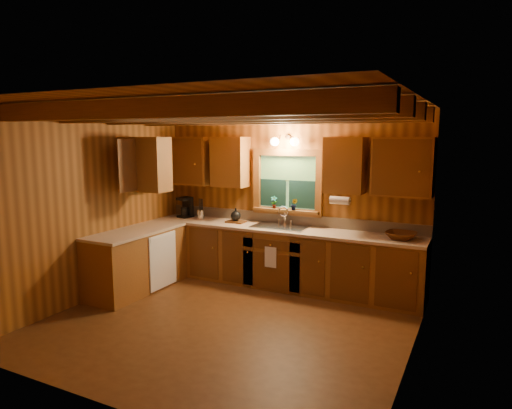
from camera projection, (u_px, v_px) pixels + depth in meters
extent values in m
plane|color=#532F14|center=(226.00, 324.00, 5.48)|extent=(4.20, 4.20, 0.00)
plane|color=brown|center=(224.00, 104.00, 5.09)|extent=(4.20, 4.20, 0.00)
plane|color=brown|center=(288.00, 198.00, 6.97)|extent=(4.20, 0.00, 4.20)
plane|color=brown|center=(104.00, 256.00, 3.61)|extent=(4.20, 0.00, 4.20)
plane|color=brown|center=(93.00, 206.00, 6.22)|extent=(0.00, 3.80, 3.80)
plane|color=brown|center=(414.00, 235.00, 4.36)|extent=(0.00, 3.80, 3.80)
cube|color=brown|center=(156.00, 108.00, 4.05)|extent=(4.20, 0.14, 0.18)
cube|color=brown|center=(205.00, 112.00, 4.76)|extent=(4.20, 0.14, 0.18)
cube|color=brown|center=(241.00, 115.00, 5.46)|extent=(4.20, 0.14, 0.18)
cube|color=brown|center=(269.00, 118.00, 6.17)|extent=(4.20, 0.14, 0.18)
cube|color=brown|center=(280.00, 258.00, 6.82)|extent=(4.20, 0.62, 0.86)
cube|color=brown|center=(137.00, 261.00, 6.63)|extent=(0.62, 1.60, 0.86)
cube|color=tan|center=(280.00, 229.00, 6.75)|extent=(4.20, 0.66, 0.04)
cube|color=tan|center=(136.00, 231.00, 6.56)|extent=(0.64, 1.60, 0.04)
cube|color=tan|center=(288.00, 219.00, 7.00)|extent=(4.20, 0.02, 0.16)
cube|color=white|center=(163.00, 261.00, 6.67)|extent=(0.02, 0.60, 0.80)
cube|color=brown|center=(189.00, 161.00, 7.49)|extent=(0.78, 0.34, 0.78)
cube|color=brown|center=(230.00, 162.00, 7.14)|extent=(0.55, 0.34, 0.78)
cube|color=brown|center=(345.00, 165.00, 6.33)|extent=(0.55, 0.34, 0.78)
cube|color=brown|center=(403.00, 167.00, 5.98)|extent=(0.78, 0.34, 0.78)
cube|color=brown|center=(135.00, 164.00, 6.66)|extent=(0.34, 1.10, 0.78)
cube|color=brown|center=(288.00, 152.00, 6.83)|extent=(1.12, 0.08, 0.10)
cube|color=brown|center=(287.00, 211.00, 6.96)|extent=(1.12, 0.08, 0.10)
cube|color=brown|center=(257.00, 181.00, 7.12)|extent=(0.10, 0.08, 0.80)
cube|color=brown|center=(319.00, 184.00, 6.67)|extent=(0.10, 0.08, 0.80)
cube|color=#42702F|center=(288.00, 182.00, 6.92)|extent=(0.92, 0.01, 0.80)
cube|color=#0F2B29|center=(273.00, 193.00, 7.03)|extent=(0.42, 0.02, 0.42)
cube|color=#0F2B29|center=(302.00, 195.00, 6.82)|extent=(0.42, 0.02, 0.42)
cylinder|color=black|center=(288.00, 181.00, 6.90)|extent=(0.92, 0.01, 0.01)
cube|color=brown|center=(286.00, 210.00, 6.92)|extent=(1.06, 0.14, 0.04)
cylinder|color=black|center=(288.00, 137.00, 6.79)|extent=(0.08, 0.03, 0.08)
cylinder|color=black|center=(280.00, 137.00, 6.78)|extent=(0.09, 0.17, 0.08)
cylinder|color=black|center=(292.00, 137.00, 6.69)|extent=(0.09, 0.17, 0.08)
sphere|color=#FFE0A5|center=(275.00, 142.00, 6.77)|extent=(0.13, 0.13, 0.13)
sphere|color=#FFE0A5|center=(295.00, 142.00, 6.63)|extent=(0.13, 0.13, 0.13)
cylinder|color=white|center=(340.00, 200.00, 6.22)|extent=(0.27, 0.11, 0.11)
cube|color=white|center=(271.00, 257.00, 6.52)|extent=(0.18, 0.01, 0.30)
cube|color=silver|center=(280.00, 227.00, 6.76)|extent=(0.82, 0.48, 0.02)
cube|color=#262628|center=(268.00, 230.00, 6.85)|extent=(0.34, 0.40, 0.14)
cube|color=#262628|center=(292.00, 232.00, 6.69)|extent=(0.34, 0.40, 0.14)
cylinder|color=silver|center=(285.00, 218.00, 6.90)|extent=(0.04, 0.04, 0.22)
torus|color=silver|center=(283.00, 211.00, 6.83)|extent=(0.16, 0.02, 0.16)
cube|color=black|center=(186.00, 216.00, 7.59)|extent=(0.19, 0.23, 0.03)
cube|color=black|center=(188.00, 206.00, 7.63)|extent=(0.19, 0.08, 0.31)
cube|color=black|center=(184.00, 199.00, 7.53)|extent=(0.19, 0.21, 0.04)
cylinder|color=black|center=(184.00, 211.00, 7.55)|extent=(0.12, 0.12, 0.14)
cylinder|color=silver|center=(200.00, 214.00, 7.43)|extent=(0.12, 0.12, 0.15)
cylinder|color=black|center=(199.00, 205.00, 7.40)|extent=(0.03, 0.04, 0.22)
cylinder|color=black|center=(200.00, 205.00, 7.41)|extent=(0.01, 0.01, 0.22)
cylinder|color=black|center=(201.00, 205.00, 7.41)|extent=(0.03, 0.04, 0.22)
cylinder|color=black|center=(202.00, 205.00, 7.41)|extent=(0.04, 0.06, 0.22)
cube|color=#583012|center=(236.00, 222.00, 7.13)|extent=(0.28, 0.20, 0.03)
sphere|color=black|center=(236.00, 216.00, 7.11)|extent=(0.16, 0.16, 0.16)
cylinder|color=black|center=(236.00, 209.00, 7.10)|extent=(0.03, 0.03, 0.04)
imported|color=#48230C|center=(401.00, 236.00, 5.96)|extent=(0.43, 0.43, 0.10)
imported|color=#583012|center=(274.00, 202.00, 6.98)|extent=(0.12, 0.10, 0.20)
imported|color=#583012|center=(294.00, 204.00, 6.81)|extent=(0.10, 0.08, 0.18)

